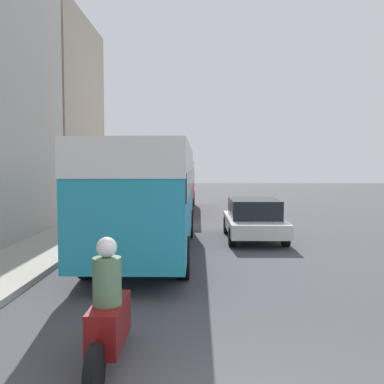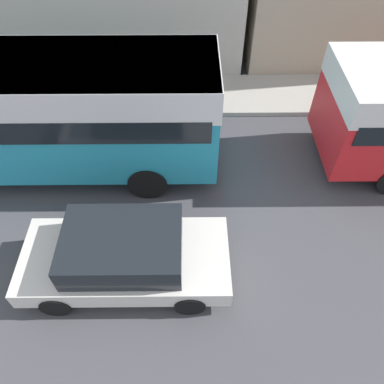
{
  "view_description": "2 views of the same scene",
  "coord_description": "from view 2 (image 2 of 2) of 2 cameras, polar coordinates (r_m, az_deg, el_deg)",
  "views": [
    {
      "loc": [
        -0.37,
        -3.85,
        2.62
      ],
      "look_at": [
        -0.7,
        16.39,
        1.37
      ],
      "focal_mm": 40.0,
      "sensor_mm": 36.0,
      "label": 1
    },
    {
      "loc": [
        5.69,
        12.66,
        7.5
      ],
      "look_at": [
        0.34,
        12.7,
        1.32
      ],
      "focal_mm": 35.0,
      "sensor_mm": 36.0,
      "label": 2
    }
  ],
  "objects": [
    {
      "name": "car_crossing",
      "position": [
        8.02,
        -10.2,
        -9.45
      ],
      "size": [
        1.96,
        4.35,
        1.44
      ],
      "color": "silver",
      "rests_on": "ground_plane"
    },
    {
      "name": "bus_lead",
      "position": [
        10.08,
        -23.77,
        12.07
      ],
      "size": [
        2.52,
        9.2,
        3.18
      ],
      "color": "teal",
      "rests_on": "ground_plane"
    }
  ]
}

